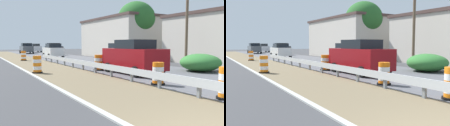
% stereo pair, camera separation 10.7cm
% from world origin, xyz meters
% --- Properties ---
extents(guardrail_median, '(0.18, 40.33, 0.71)m').
position_xyz_m(guardrail_median, '(2.41, 3.85, 0.52)').
color(guardrail_median, silver).
rests_on(guardrail_median, ground).
extents(traffic_barrel_close, '(0.65, 0.65, 1.05)m').
position_xyz_m(traffic_barrel_close, '(3.06, 5.60, 0.47)').
color(traffic_barrel_close, orange).
rests_on(traffic_barrel_close, ground).
extents(traffic_barrel_mid, '(0.73, 0.73, 1.12)m').
position_xyz_m(traffic_barrel_mid, '(3.36, 12.17, 0.51)').
color(traffic_barrel_mid, orange).
rests_on(traffic_barrel_mid, ground).
extents(traffic_barrel_far, '(0.66, 0.66, 1.13)m').
position_xyz_m(traffic_barrel_far, '(-0.78, 12.85, 0.51)').
color(traffic_barrel_far, orange).
rests_on(traffic_barrel_far, ground).
extents(traffic_barrel_farther, '(0.67, 0.67, 1.08)m').
position_xyz_m(traffic_barrel_farther, '(0.48, 25.10, 0.49)').
color(traffic_barrel_farther, orange).
rests_on(traffic_barrel_farther, ground).
extents(car_lead_near_lane, '(2.17, 4.64, 1.95)m').
position_xyz_m(car_lead_near_lane, '(4.94, 28.67, 0.98)').
color(car_lead_near_lane, silver).
rests_on(car_lead_near_lane, ground).
extents(car_trailing_near_lane, '(2.15, 4.59, 2.05)m').
position_xyz_m(car_trailing_near_lane, '(7.56, 37.15, 1.03)').
color(car_trailing_near_lane, black).
rests_on(car_trailing_near_lane, ground).
extents(car_lead_far_lane, '(2.24, 4.58, 2.16)m').
position_xyz_m(car_lead_far_lane, '(4.45, 9.46, 1.08)').
color(car_lead_far_lane, maroon).
rests_on(car_lead_far_lane, ground).
extents(car_mid_far_lane, '(2.02, 4.27, 1.95)m').
position_xyz_m(car_mid_far_lane, '(7.72, 51.91, 0.98)').
color(car_mid_far_lane, silver).
rests_on(car_mid_far_lane, ground).
extents(car_trailing_far_lane, '(2.22, 4.67, 2.04)m').
position_xyz_m(car_trailing_far_lane, '(4.45, 45.00, 1.02)').
color(car_trailing_far_lane, '#4C5156').
rests_on(car_trailing_far_lane, ground).
extents(car_distant_a, '(2.17, 4.43, 1.97)m').
position_xyz_m(car_distant_a, '(8.02, 16.24, 0.99)').
color(car_distant_a, navy).
rests_on(car_distant_a, ground).
extents(roadside_shop_far, '(7.69, 14.18, 5.59)m').
position_xyz_m(roadside_shop_far, '(14.70, 26.18, 2.81)').
color(roadside_shop_far, beige).
rests_on(roadside_shop_far, ground).
extents(utility_pole_near, '(0.24, 1.80, 8.32)m').
position_xyz_m(utility_pole_near, '(11.60, 11.47, 4.32)').
color(utility_pole_near, brown).
rests_on(utility_pole_near, ground).
extents(bush_roadside, '(2.75, 2.75, 1.22)m').
position_xyz_m(bush_roadside, '(9.15, 8.05, 0.61)').
color(bush_roadside, '#337533').
rests_on(bush_roadside, ground).
extents(tree_roadside, '(4.72, 4.72, 7.21)m').
position_xyz_m(tree_roadside, '(13.42, 21.12, 5.07)').
color(tree_roadside, brown).
rests_on(tree_roadside, ground).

